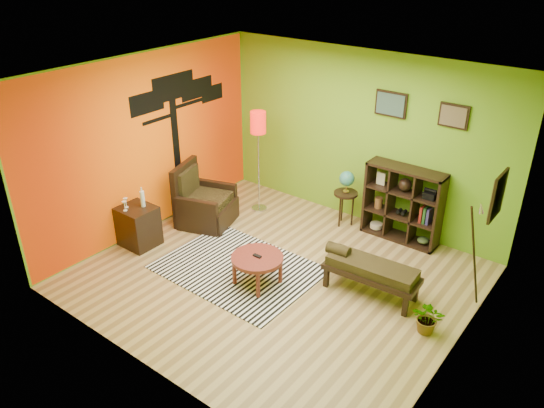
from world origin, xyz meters
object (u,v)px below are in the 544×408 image
Objects in this scene: bench at (369,269)px; potted_plant at (428,321)px; floor_lamp at (258,132)px; globe_table at (346,185)px; armchair at (203,205)px; cube_shelf at (403,204)px; coffee_table at (257,260)px; side_cabinet at (138,226)px.

bench reaches higher than potted_plant.
floor_lamp is 1.67m from globe_table.
cube_shelf is (2.83, 1.49, 0.30)m from armchair.
coffee_table is 2.00m from armchair.
potted_plant is at bearing 9.94° from side_cabinet.
armchair is 3.11m from bench.
globe_table is (1.45, 0.44, -0.71)m from floor_lamp.
floor_lamp is 4.18× the size of potted_plant.
globe_table is 1.92m from bench.
potted_plant is at bearing -56.29° from cube_shelf.
cube_shelf reaches higher than globe_table.
coffee_table is 2.54m from cube_shelf.
side_cabinet reaches higher than coffee_table.
armchair is 1.16m from side_cabinet.
potted_plant is at bearing -38.32° from globe_table.
side_cabinet is 1.00× the size of globe_table.
cube_shelf is 1.62m from bench.
potted_plant is at bearing 11.72° from coffee_table.
globe_table is (0.08, 2.18, 0.34)m from coffee_table.
coffee_table is at bearing -150.44° from bench.
bench is at bearing -20.70° from floor_lamp.
potted_plant is at bearing -15.67° from bench.
floor_lamp is 1.35× the size of bench.
armchair is at bearing 174.96° from potted_plant.
side_cabinet is at bearing -171.98° from coffee_table.
globe_table is at bearing 35.54° from armchair.
side_cabinet is (-0.28, -1.12, 0.02)m from armchair.
cube_shelf is (1.02, 2.31, 0.23)m from coffee_table.
cube_shelf is at bearing 8.13° from globe_table.
floor_lamp is 2.59m from cube_shelf.
globe_table is at bearing 87.90° from coffee_table.
floor_lamp is (0.45, 0.92, 1.12)m from armchair.
armchair is 1.51m from floor_lamp.
side_cabinet is at bearing -131.33° from globe_table.
side_cabinet reaches higher than globe_table.
globe_table reaches higher than bench.
potted_plant is at bearing -5.04° from armchair.
cube_shelf is at bearing 100.00° from bench.
cube_shelf reaches higher than side_cabinet.
armchair is at bearing 75.95° from side_cabinet.
cube_shelf is at bearing 39.97° from side_cabinet.
globe_table is 2.82m from potted_plant.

